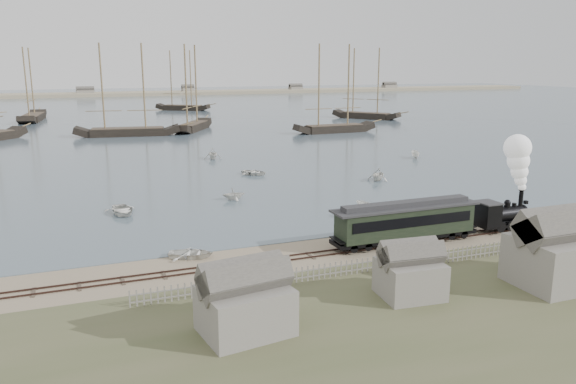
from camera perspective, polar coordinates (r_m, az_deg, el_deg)
name	(u,v)px	position (r m, az deg, el deg)	size (l,w,h in m)	color
ground	(312,247)	(48.84, 2.44, -5.64)	(600.00, 600.00, 0.00)	gray
harbor_water	(123,108)	(213.72, -16.43, 8.23)	(600.00, 336.00, 0.06)	#414F5C
rail_track	(321,254)	(47.10, 3.42, -6.31)	(120.00, 1.80, 0.16)	#35221C
picket_fence_west	(268,287)	(40.50, -2.07, -9.65)	(19.00, 0.10, 1.20)	gray
picket_fence_east	(487,257)	(49.32, 19.59, -6.22)	(15.00, 0.10, 1.20)	gray
shed_left	(246,332)	(34.33, -4.33, -14.03)	(5.00, 4.00, 4.10)	gray
shed_mid	(409,296)	(39.91, 12.20, -10.30)	(4.00, 3.50, 3.60)	gray
shed_right	(555,284)	(45.31, 25.47, -8.45)	(6.00, 5.00, 5.10)	gray
far_spit	(107,96)	(293.35, -17.89, 9.26)	(500.00, 20.00, 1.80)	tan
locomotive	(516,188)	(57.24, 22.17, 0.37)	(7.02, 2.62, 8.76)	black
passenger_coach	(406,221)	(50.27, 11.86, -2.85)	(13.73, 2.65, 3.33)	black
beached_dinghy	(191,253)	(46.85, -9.83, -6.16)	(3.65, 2.61, 0.76)	silver
rowboat_0	(122,210)	(61.52, -16.49, -1.76)	(4.39, 3.14, 0.91)	silver
rowboat_1	(234,194)	(65.51, -5.55, -0.19)	(2.64, 2.28, 1.39)	silver
rowboat_2	(370,208)	(59.38, 8.30, -1.67)	(3.44, 1.29, 1.33)	silver
rowboat_3	(254,172)	(80.03, -3.46, 2.03)	(3.78, 2.70, 0.78)	silver
rowboat_4	(378,174)	(76.88, 9.14, 1.79)	(3.25, 2.81, 1.71)	silver
rowboat_5	(415,155)	(96.46, 12.80, 3.72)	(3.08, 1.16, 1.19)	silver
rowboat_7	(213,154)	(94.10, -7.66, 3.88)	(3.40, 2.93, 1.79)	silver
schooner_2	(125,90)	(127.98, -16.22, 9.96)	(22.41, 5.17, 20.00)	black
schooner_3	(192,88)	(135.41, -9.77, 10.41)	(18.68, 4.31, 20.00)	black
schooner_4	(335,88)	(129.77, 4.83, 10.45)	(19.48, 4.50, 20.00)	black
schooner_5	(367,83)	(164.27, 8.03, 10.88)	(19.97, 4.61, 20.00)	black
schooner_7	(29,84)	(172.16, -24.80, 9.92)	(22.80, 5.26, 20.00)	black
schooner_8	(182,80)	(195.45, -10.74, 11.08)	(18.57, 4.28, 20.00)	black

